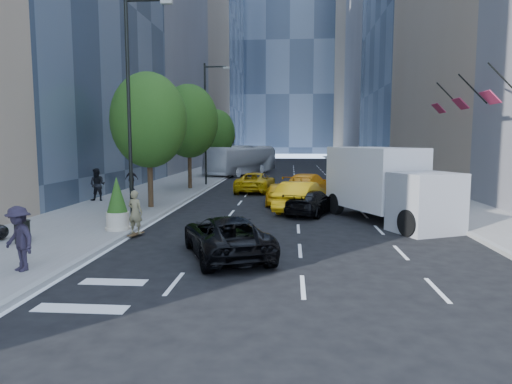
# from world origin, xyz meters

# --- Properties ---
(ground) EXTENTS (160.00, 160.00, 0.00)m
(ground) POSITION_xyz_m (0.00, 0.00, 0.00)
(ground) COLOR black
(ground) RESTS_ON ground
(sidewalk_left) EXTENTS (6.00, 120.00, 0.15)m
(sidewalk_left) POSITION_xyz_m (-9.00, 30.00, 0.07)
(sidewalk_left) COLOR slate
(sidewalk_left) RESTS_ON ground
(sidewalk_right) EXTENTS (4.00, 120.00, 0.15)m
(sidewalk_right) POSITION_xyz_m (10.00, 30.00, 0.07)
(sidewalk_right) COLOR slate
(sidewalk_right) RESTS_ON ground
(tower_left_end) EXTENTS (20.00, 28.00, 60.00)m
(tower_left_end) POSITION_xyz_m (-22.00, 92.00, 30.00)
(tower_left_end) COLOR #313C4C
(tower_left_end) RESTS_ON ground
(tower_right_far) EXTENTS (20.00, 24.00, 50.00)m
(tower_right_far) POSITION_xyz_m (22.00, 98.00, 25.00)
(tower_right_far) COLOR gray
(tower_right_far) RESTS_ON ground
(lamp_near) EXTENTS (2.13, 0.22, 10.00)m
(lamp_near) POSITION_xyz_m (-6.32, 4.00, 5.81)
(lamp_near) COLOR black
(lamp_near) RESTS_ON sidewalk_left
(lamp_far) EXTENTS (2.13, 0.22, 10.00)m
(lamp_far) POSITION_xyz_m (-6.32, 22.00, 5.81)
(lamp_far) COLOR black
(lamp_far) RESTS_ON sidewalk_left
(tree_near) EXTENTS (4.20, 4.20, 7.46)m
(tree_near) POSITION_xyz_m (-7.20, 9.00, 4.97)
(tree_near) COLOR black
(tree_near) RESTS_ON sidewalk_left
(tree_mid) EXTENTS (4.50, 4.50, 7.99)m
(tree_mid) POSITION_xyz_m (-7.20, 19.00, 5.32)
(tree_mid) COLOR black
(tree_mid) RESTS_ON sidewalk_left
(tree_far) EXTENTS (3.90, 3.90, 6.92)m
(tree_far) POSITION_xyz_m (-7.20, 32.00, 4.62)
(tree_far) COLOR black
(tree_far) RESTS_ON sidewalk_left
(traffic_signal) EXTENTS (2.48, 0.53, 5.20)m
(traffic_signal) POSITION_xyz_m (-6.40, 40.00, 4.23)
(traffic_signal) COLOR black
(traffic_signal) RESTS_ON sidewalk_left
(facade_flags) EXTENTS (1.85, 13.30, 2.05)m
(facade_flags) POSITION_xyz_m (10.64, 10.00, 6.18)
(facade_flags) COLOR black
(facade_flags) RESTS_ON ground
(skateboarder) EXTENTS (0.73, 0.57, 1.77)m
(skateboarder) POSITION_xyz_m (-5.60, 1.85, 0.88)
(skateboarder) COLOR olive
(skateboarder) RESTS_ON ground
(black_sedan_lincoln) EXTENTS (3.95, 5.50, 1.39)m
(black_sedan_lincoln) POSITION_xyz_m (-1.49, -1.00, 0.70)
(black_sedan_lincoln) COLOR black
(black_sedan_lincoln) RESTS_ON ground
(black_sedan_mercedes) EXTENTS (3.30, 4.80, 1.29)m
(black_sedan_mercedes) POSITION_xyz_m (1.74, 8.00, 0.65)
(black_sedan_mercedes) COLOR black
(black_sedan_mercedes) RESTS_ON ground
(taxi_a) EXTENTS (1.84, 4.15, 1.39)m
(taxi_a) POSITION_xyz_m (-0.07, 11.50, 0.69)
(taxi_a) COLOR #F0AC0C
(taxi_a) RESTS_ON ground
(taxi_b) EXTENTS (3.10, 5.28, 1.64)m
(taxi_b) POSITION_xyz_m (1.20, 9.00, 0.82)
(taxi_b) COLOR #FFB30D
(taxi_b) RESTS_ON ground
(taxi_c) EXTENTS (2.93, 5.52, 1.48)m
(taxi_c) POSITION_xyz_m (-2.00, 18.00, 0.74)
(taxi_c) COLOR gold
(taxi_c) RESTS_ON ground
(taxi_d) EXTENTS (3.86, 5.98, 1.61)m
(taxi_d) POSITION_xyz_m (1.84, 15.66, 0.81)
(taxi_d) COLOR #FF9E0D
(taxi_d) RESTS_ON ground
(city_bus) EXTENTS (7.13, 11.87, 3.27)m
(city_bus) POSITION_xyz_m (-4.80, 34.59, 1.63)
(city_bus) COLOR silver
(city_bus) RESTS_ON ground
(box_truck) EXTENTS (5.41, 7.80, 3.53)m
(box_truck) POSITION_xyz_m (5.21, 6.15, 1.79)
(box_truck) COLOR silver
(box_truck) RESTS_ON ground
(pedestrian_a) EXTENTS (1.01, 0.80, 2.02)m
(pedestrian_a) POSITION_xyz_m (-11.20, 11.14, 1.16)
(pedestrian_a) COLOR black
(pedestrian_a) RESTS_ON sidewalk_left
(pedestrian_b) EXTENTS (0.98, 0.42, 1.67)m
(pedestrian_b) POSITION_xyz_m (-11.20, 17.17, 0.99)
(pedestrian_b) COLOR black
(pedestrian_b) RESTS_ON sidewalk_left
(pedestrian_c) EXTENTS (1.40, 1.21, 1.89)m
(pedestrian_c) POSITION_xyz_m (-7.11, -3.62, 1.09)
(pedestrian_c) COLOR black
(pedestrian_c) RESTS_ON sidewalk_left
(trash_can) EXTENTS (0.53, 0.53, 0.80)m
(trash_can) POSITION_xyz_m (-9.11, -0.23, 0.55)
(trash_can) COLOR black
(trash_can) RESTS_ON sidewalk_left
(planter_shrub) EXTENTS (0.93, 0.93, 2.24)m
(planter_shrub) POSITION_xyz_m (-6.60, 2.51, 1.22)
(planter_shrub) COLOR beige
(planter_shrub) RESTS_ON sidewalk_left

